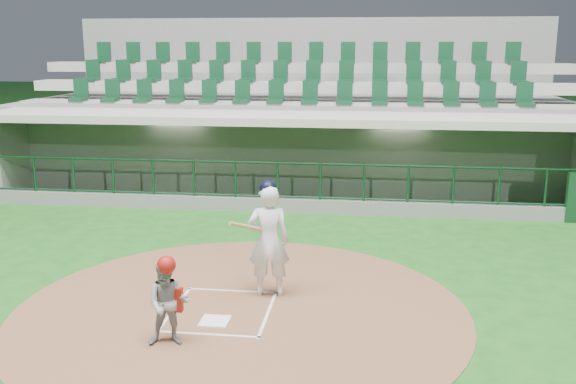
{
  "coord_description": "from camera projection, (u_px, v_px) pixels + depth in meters",
  "views": [
    {
      "loc": [
        2.25,
        -9.52,
        4.12
      ],
      "look_at": [
        0.7,
        2.6,
        1.3
      ],
      "focal_mm": 40.0,
      "sensor_mm": 36.0,
      "label": 1
    }
  ],
  "objects": [
    {
      "name": "dugout_structure",
      "position": [
        291.0,
        162.0,
        17.73
      ],
      "size": [
        16.4,
        3.7,
        3.0
      ],
      "color": "slate",
      "rests_on": "ground"
    },
    {
      "name": "dirt_circle",
      "position": [
        241.0,
        310.0,
        10.17
      ],
      "size": [
        7.2,
        7.2,
        0.01
      ],
      "primitive_type": "cylinder",
      "color": "brown",
      "rests_on": "ground"
    },
    {
      "name": "batter_box_chalk",
      "position": [
        221.0,
        311.0,
        10.11
      ],
      "size": [
        1.55,
        1.8,
        0.01
      ],
      "color": "white",
      "rests_on": "ground"
    },
    {
      "name": "seating_deck",
      "position": [
        299.0,
        130.0,
        20.62
      ],
      "size": [
        17.0,
        6.72,
        5.15
      ],
      "color": "slate",
      "rests_on": "ground"
    },
    {
      "name": "batter",
      "position": [
        268.0,
        239.0,
        10.55
      ],
      "size": [
        0.91,
        0.92,
        1.97
      ],
      "color": "white",
      "rests_on": "dirt_circle"
    },
    {
      "name": "catcher",
      "position": [
        168.0,
        301.0,
        8.86
      ],
      "size": [
        0.67,
        0.56,
        1.3
      ],
      "color": "gray",
      "rests_on": "dirt_circle"
    },
    {
      "name": "home_plate",
      "position": [
        215.0,
        321.0,
        9.72
      ],
      "size": [
        0.43,
        0.43,
        0.02
      ],
      "primitive_type": "cube",
      "color": "white",
      "rests_on": "dirt_circle"
    },
    {
      "name": "ground",
      "position": [
        225.0,
        304.0,
        10.4
      ],
      "size": [
        120.0,
        120.0,
        0.0
      ],
      "primitive_type": "plane",
      "color": "#174F16",
      "rests_on": "ground"
    }
  ]
}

